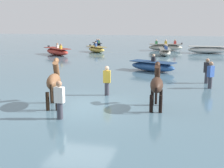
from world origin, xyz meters
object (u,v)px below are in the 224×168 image
object	(u,v)px
boat_distant_west	(57,51)
person_wading_close	(207,73)
horse_trailing_bay	(54,83)
boat_mid_channel	(96,49)
person_onlooker_left	(107,83)
boat_mid_outer	(208,50)
boat_near_port	(165,52)
person_spectator_far	(210,77)
person_onlooker_right	(60,103)
boat_far_inshore	(165,47)
horse_lead_dark_bay	(157,86)
boat_distant_east	(153,66)
boat_near_starboard	(97,45)

from	to	relation	value
boat_distant_west	person_wading_close	size ratio (longest dim) A/B	2.13
horse_trailing_bay	boat_mid_channel	world-z (taller)	horse_trailing_bay
boat_distant_west	person_wading_close	bearing A→B (deg)	-38.49
boat_mid_channel	person_wading_close	bearing A→B (deg)	-53.42
boat_mid_channel	person_onlooker_left	bearing A→B (deg)	-71.88
horse_trailing_bay	boat_mid_outer	bearing A→B (deg)	72.11
boat_near_port	person_spectator_far	distance (m)	14.25
horse_trailing_bay	person_onlooker_right	xyz separation A→B (m)	(0.84, -1.46, -0.37)
person_wading_close	boat_far_inshore	bearing A→B (deg)	101.24
person_spectator_far	boat_distant_west	bearing A→B (deg)	138.50
boat_mid_outer	boat_mid_channel	size ratio (longest dim) A/B	1.51
boat_far_inshore	person_onlooker_right	xyz separation A→B (m)	(-1.76, -24.57, 0.19)
person_spectator_far	horse_lead_dark_bay	bearing A→B (deg)	-118.36
horse_lead_dark_bay	boat_distant_east	distance (m)	8.68
boat_near_starboard	person_onlooker_left	world-z (taller)	person_onlooker_left
boat_distant_east	person_spectator_far	xyz separation A→B (m)	(3.32, -4.49, 0.24)
horse_trailing_bay	person_wading_close	bearing A→B (deg)	45.00
horse_lead_dark_bay	person_spectator_far	xyz separation A→B (m)	(2.21, 4.10, -0.31)
horse_lead_dark_bay	boat_near_starboard	world-z (taller)	horse_lead_dark_bay
boat_near_port	boat_distant_east	xyz separation A→B (m)	(-0.09, -9.39, 0.00)
boat_far_inshore	person_spectator_far	world-z (taller)	person_spectator_far
boat_distant_east	boat_near_port	bearing A→B (deg)	89.45
boat_far_inshore	person_onlooker_left	world-z (taller)	person_onlooker_left
person_wading_close	horse_trailing_bay	bearing A→B (deg)	-135.00
horse_lead_dark_bay	boat_near_starboard	distance (m)	26.81
horse_trailing_bay	person_onlooker_left	world-z (taller)	horse_trailing_bay
boat_mid_outer	boat_near_port	world-z (taller)	boat_near_port
horse_trailing_bay	boat_far_inshore	xyz separation A→B (m)	(2.60, 23.11, -0.56)
boat_distant_east	horse_trailing_bay	bearing A→B (deg)	-106.78
person_onlooker_left	person_onlooker_right	distance (m)	3.70
boat_mid_outer	boat_mid_channel	xyz separation A→B (m)	(-11.14, -1.68, -0.05)
person_wading_close	person_onlooker_left	distance (m)	5.88
boat_far_inshore	boat_mid_outer	bearing A→B (deg)	-21.03
horse_lead_dark_bay	boat_distant_west	xyz separation A→B (m)	(-11.00, 15.80, -0.53)
boat_far_inshore	person_onlooker_right	world-z (taller)	person_onlooker_right
boat_distant_east	horse_lead_dark_bay	bearing A→B (deg)	-82.65
horse_lead_dark_bay	person_spectator_far	world-z (taller)	horse_lead_dark_bay
person_wading_close	boat_distant_east	bearing A→B (deg)	134.95
boat_near_port	boat_distant_west	bearing A→B (deg)	-167.68
boat_distant_west	boat_far_inshore	xyz separation A→B (m)	(9.72, 6.68, 0.04)
boat_far_inshore	person_spectator_far	xyz separation A→B (m)	(3.50, -18.37, 0.19)
horse_lead_dark_bay	person_onlooker_left	xyz separation A→B (m)	(-2.35, 1.53, -0.31)
horse_lead_dark_bay	boat_near_port	world-z (taller)	horse_lead_dark_bay
horse_lead_dark_bay	boat_near_port	bearing A→B (deg)	93.24
person_onlooker_right	boat_distant_east	bearing A→B (deg)	79.72
horse_trailing_bay	boat_near_starboard	size ratio (longest dim) A/B	0.76
boat_near_starboard	person_wading_close	bearing A→B (deg)	-58.79
boat_distant_east	person_spectator_far	bearing A→B (deg)	-53.50
person_spectator_far	person_onlooker_left	size ratio (longest dim) A/B	1.00
boat_near_port	boat_mid_channel	xyz separation A→B (m)	(-7.09, 1.16, -0.02)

